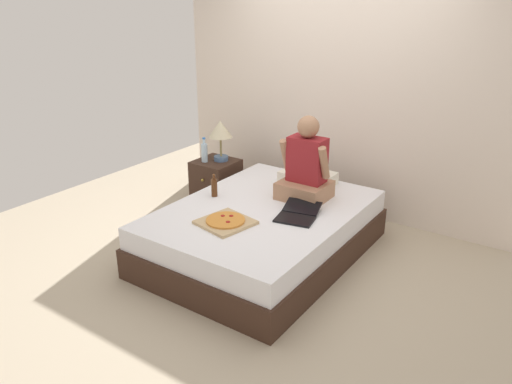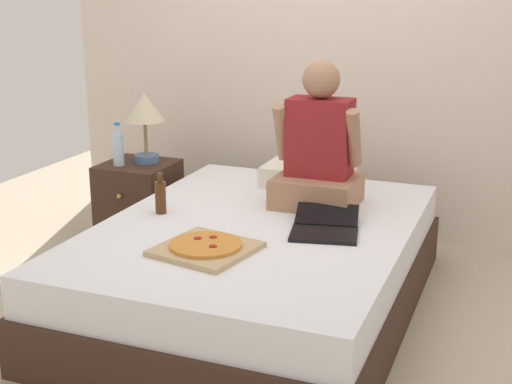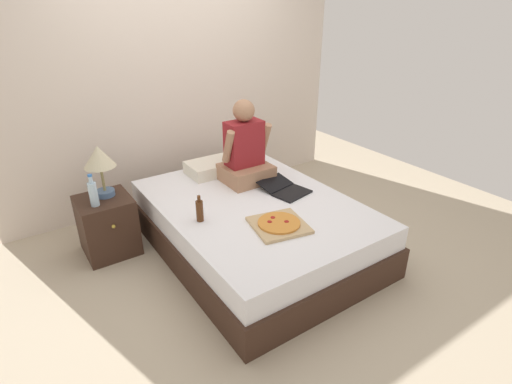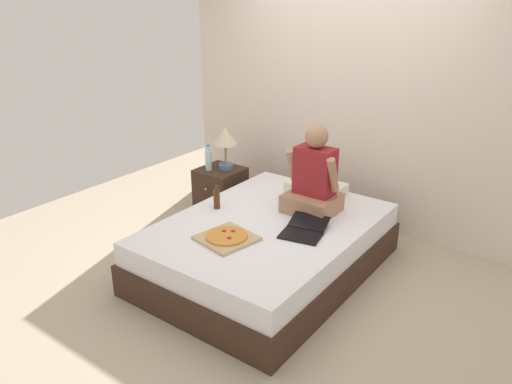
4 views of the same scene
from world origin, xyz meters
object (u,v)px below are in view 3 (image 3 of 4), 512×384
nightstand_left (108,225)px  lamp_on_left_nightstand (99,160)px  person_seated (245,152)px  laptop (286,190)px  beer_bottle_on_bed (200,210)px  water_bottle (93,193)px  pizza_box (279,224)px  bed (254,226)px

nightstand_left → lamp_on_left_nightstand: 0.59m
person_seated → laptop: bearing=-68.6°
beer_bottle_on_bed → water_bottle: bearing=135.9°
nightstand_left → person_seated: 1.40m
water_bottle → nightstand_left: bearing=48.3°
water_bottle → pizza_box: water_bottle is taller
lamp_on_left_nightstand → bed: bearing=-34.6°
person_seated → beer_bottle_on_bed: 0.88m
pizza_box → water_bottle: bearing=136.6°
water_bottle → laptop: water_bottle is taller
pizza_box → laptop: bearing=46.8°
pizza_box → beer_bottle_on_bed: bearing=137.5°
bed → pizza_box: size_ratio=4.48×
laptop → beer_bottle_on_bed: size_ratio=2.14×
water_bottle → person_seated: (1.36, -0.16, 0.12)m
pizza_box → person_seated: bearing=73.6°
water_bottle → laptop: (1.53, -0.59, -0.14)m
nightstand_left → beer_bottle_on_bed: size_ratio=2.38×
water_bottle → person_seated: 1.38m
nightstand_left → laptop: laptop is taller
beer_bottle_on_bed → nightstand_left: bearing=128.3°
bed → lamp_on_left_nightstand: bearing=145.4°
nightstand_left → pizza_box: (1.02, -1.13, 0.23)m
person_seated → water_bottle: bearing=173.4°
pizza_box → beer_bottle_on_bed: size_ratio=2.14×
nightstand_left → water_bottle: size_ratio=1.90×
water_bottle → pizza_box: (1.10, -1.04, -0.15)m
bed → nightstand_left: (-1.10, 0.68, 0.03)m
lamp_on_left_nightstand → water_bottle: lamp_on_left_nightstand is taller
laptop → pizza_box: laptop is taller
bed → lamp_on_left_nightstand: lamp_on_left_nightstand is taller
lamp_on_left_nightstand → pizza_box: 1.58m
water_bottle → beer_bottle_on_bed: water_bottle is taller
bed → beer_bottle_on_bed: size_ratio=9.57×
water_bottle → pizza_box: bearing=-43.4°
nightstand_left → laptop: (1.45, -0.68, 0.23)m
lamp_on_left_nightstand → laptop: 1.63m
bed → water_bottle: 1.38m
nightstand_left → lamp_on_left_nightstand: (0.04, 0.05, 0.59)m
person_seated → laptop: (0.17, -0.43, -0.27)m
lamp_on_left_nightstand → person_seated: 1.28m
bed → beer_bottle_on_bed: 0.63m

